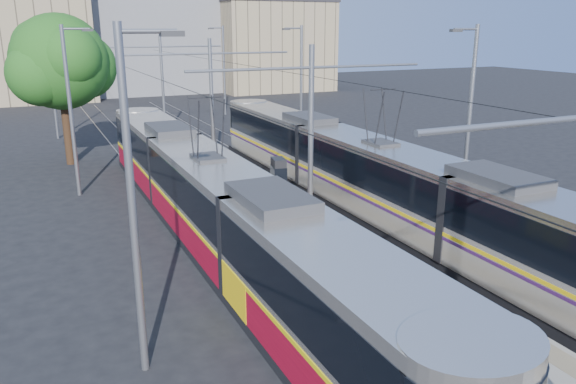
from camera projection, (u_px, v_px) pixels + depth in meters
name	position (u px, v px, depth m)	size (l,w,h in m)	color
ground	(448.00, 339.00, 14.77)	(160.00, 160.00, 0.00)	black
platform	(232.00, 180.00, 29.51)	(4.00, 50.00, 0.30)	gray
tactile_strip_left	(205.00, 180.00, 28.88)	(0.70, 50.00, 0.01)	gray
tactile_strip_right	(257.00, 174.00, 30.06)	(0.70, 50.00, 0.01)	gray
rails	(232.00, 182.00, 29.55)	(8.71, 70.00, 0.03)	gray
tram_left	(210.00, 200.00, 20.79)	(2.43, 29.11, 5.50)	black
tram_right	(379.00, 178.00, 23.32)	(2.43, 31.98, 5.50)	black
catenary	(250.00, 103.00, 25.80)	(9.20, 70.00, 7.00)	gray
street_lamps	(206.00, 95.00, 31.85)	(15.18, 38.22, 8.00)	gray
shelter	(279.00, 180.00, 24.90)	(0.73, 1.01, 2.04)	black
tree	(66.00, 63.00, 32.29)	(5.97, 5.52, 8.68)	#382314
building_left	(11.00, 39.00, 61.01)	(16.32, 12.24, 13.31)	gray
building_centre	(150.00, 22.00, 70.44)	(18.36, 14.28, 17.01)	slate
building_right	(271.00, 45.00, 71.70)	(14.28, 10.20, 11.30)	gray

